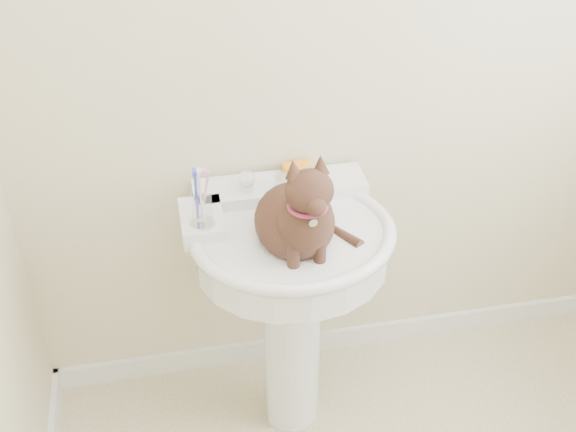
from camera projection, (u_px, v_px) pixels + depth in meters
wall_back at (359, 49)px, 2.15m from camera, size 2.20×0.00×2.50m
baseboard_back at (342, 338)px, 2.85m from camera, size 2.20×0.02×0.09m
pedestal_sink at (291, 268)px, 2.21m from camera, size 0.63×0.62×0.86m
faucet at (282, 179)px, 2.20m from camera, size 0.28×0.12×0.14m
soap_bar at (298, 169)px, 2.30m from camera, size 0.10×0.07×0.03m
toothbrush_cup at (202, 210)px, 2.05m from camera, size 0.07×0.07×0.18m
cat at (298, 218)px, 2.01m from camera, size 0.25×0.32×0.46m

